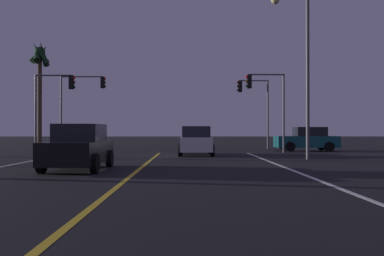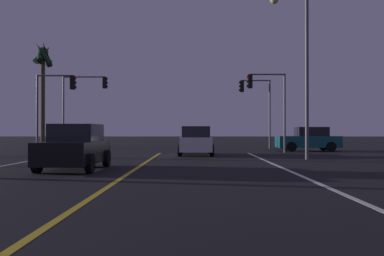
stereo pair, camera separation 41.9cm
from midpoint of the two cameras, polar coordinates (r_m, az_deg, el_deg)
name	(u,v)px [view 2 (the right image)]	position (r m, az deg, el deg)	size (l,w,h in m)	color
lane_edge_right	(328,187)	(11.52, 18.86, -7.59)	(0.16, 32.56, 0.01)	silver
lane_center_divider	(107,187)	(11.13, -10.25, -7.86)	(0.16, 32.56, 0.01)	gold
car_crossing_side	(309,139)	(30.94, 15.82, -1.49)	(4.30, 2.02, 1.70)	black
car_ahead_far	(196,141)	(25.01, 1.00, -1.78)	(2.02, 4.30, 1.70)	black
car_oncoming	(75,148)	(16.33, -14.74, -2.56)	(2.02, 4.30, 1.70)	black
traffic_light_near_right	(266,94)	(28.14, 10.38, 4.51)	(2.58, 0.36, 5.17)	#4C4C51
traffic_light_near_left	(56,95)	(29.10, -17.42, 4.27)	(2.65, 0.36, 5.10)	#4C4C51
traffic_light_far_right	(255,98)	(33.57, 8.87, 4.01)	(2.50, 0.36, 5.42)	#4C4C51
traffic_light_far_left	(84,95)	(34.30, -13.95, 4.36)	(3.58, 0.36, 5.71)	#4C4C51
street_lamp_right_far	(299,56)	(22.16, 14.71, 9.43)	(1.94, 0.44, 8.28)	#4C4C51
palm_tree_left_far	(43,64)	(39.03, -19.14, 8.13)	(1.88, 1.93, 9.12)	#473826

